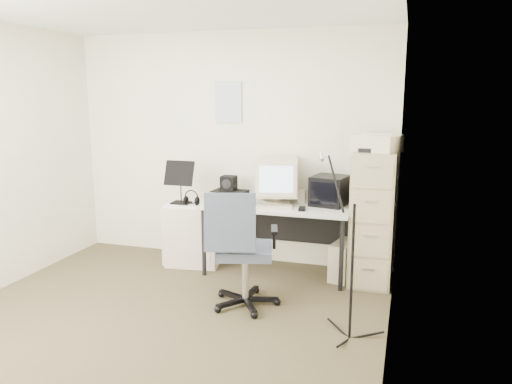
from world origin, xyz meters
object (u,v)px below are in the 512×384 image
(filing_cabinet, at_px, (373,218))
(desk, at_px, (278,239))
(side_cart, at_px, (195,233))
(office_chair, at_px, (245,248))

(filing_cabinet, distance_m, desk, 0.99)
(desk, distance_m, side_cart, 0.94)
(office_chair, distance_m, side_cart, 1.27)
(desk, bearing_deg, side_cart, 179.09)
(office_chair, bearing_deg, side_cart, 118.97)
(office_chair, bearing_deg, filing_cabinet, 26.66)
(filing_cabinet, height_order, office_chair, filing_cabinet)
(office_chair, xyz_separation_m, side_cart, (-0.88, 0.90, -0.18))
(filing_cabinet, xyz_separation_m, desk, (-0.95, -0.03, -0.29))
(filing_cabinet, distance_m, side_cart, 1.92)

